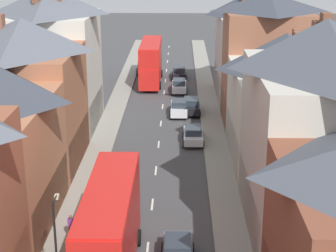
{
  "coord_description": "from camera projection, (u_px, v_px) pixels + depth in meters",
  "views": [
    {
      "loc": [
        1.84,
        -11.21,
        17.53
      ],
      "look_at": [
        0.89,
        33.82,
        2.48
      ],
      "focal_mm": 60.0,
      "sensor_mm": 36.0,
      "label": 1
    }
  ],
  "objects": [
    {
      "name": "pavement_left",
      "position": [
        105.0,
        136.0,
        52.33
      ],
      "size": [
        2.2,
        104.0,
        0.14
      ],
      "primitive_type": "cube",
      "color": "gray",
      "rests_on": "ground"
    },
    {
      "name": "centre_line_dashes",
      "position": [
        159.0,
        144.0,
        50.35
      ],
      "size": [
        0.14,
        97.8,
        0.01
      ],
      "color": "silver",
      "rests_on": "ground"
    },
    {
      "name": "car_parked_right_b",
      "position": [
        179.0,
        108.0,
        58.41
      ],
      "size": [
        1.9,
        4.19,
        1.66
      ],
      "color": "silver",
      "rests_on": "ground"
    },
    {
      "name": "street_lamp",
      "position": [
        56.0,
        241.0,
        27.9
      ],
      "size": [
        0.2,
        1.12,
        5.5
      ],
      "color": "black",
      "rests_on": "ground"
    },
    {
      "name": "pedestrian_mid_right",
      "position": [
        71.0,
        226.0,
        33.96
      ],
      "size": [
        0.36,
        0.22,
        1.61
      ],
      "color": "#3D4256",
      "rests_on": "pavement_left"
    },
    {
      "name": "double_decker_bus_lead",
      "position": [
        110.0,
        230.0,
        29.79
      ],
      "size": [
        2.74,
        10.8,
        5.3
      ],
      "color": "red",
      "rests_on": "ground"
    },
    {
      "name": "pavement_right",
      "position": [
        214.0,
        137.0,
        52.13
      ],
      "size": [
        2.2,
        104.0,
        0.14
      ],
      "primitive_type": "cube",
      "color": "gray",
      "rests_on": "ground"
    },
    {
      "name": "terrace_row_right",
      "position": [
        311.0,
        131.0,
        35.39
      ],
      "size": [
        8.0,
        70.52,
        13.76
      ],
      "color": "brown",
      "rests_on": "ground"
    },
    {
      "name": "double_decker_bus_mid_street",
      "position": [
        151.0,
        62.0,
        70.79
      ],
      "size": [
        2.74,
        10.8,
        5.3
      ],
      "color": "red",
      "rests_on": "ground"
    },
    {
      "name": "car_parked_left_b",
      "position": [
        179.0,
        72.0,
        73.91
      ],
      "size": [
        1.9,
        4.51,
        1.63
      ],
      "color": "black",
      "rests_on": "ground"
    },
    {
      "name": "car_parked_right_a",
      "position": [
        191.0,
        106.0,
        59.09
      ],
      "size": [
        1.9,
        4.27,
        1.68
      ],
      "color": "black",
      "rests_on": "ground"
    },
    {
      "name": "car_mid_black",
      "position": [
        179.0,
        86.0,
        67.24
      ],
      "size": [
        1.9,
        4.09,
        1.62
      ],
      "color": "silver",
      "rests_on": "ground"
    },
    {
      "name": "car_mid_white",
      "position": [
        144.0,
        66.0,
        77.21
      ],
      "size": [
        1.9,
        4.31,
        1.69
      ],
      "color": "#4C515B",
      "rests_on": "ground"
    },
    {
      "name": "car_far_grey",
      "position": [
        193.0,
        135.0,
        50.5
      ],
      "size": [
        1.9,
        4.01,
        1.57
      ],
      "color": "silver",
      "rests_on": "ground"
    },
    {
      "name": "car_parked_left_a",
      "position": [
        178.0,
        251.0,
        31.6
      ],
      "size": [
        1.9,
        3.84,
        1.62
      ],
      "color": "#4C515B",
      "rests_on": "ground"
    }
  ]
}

